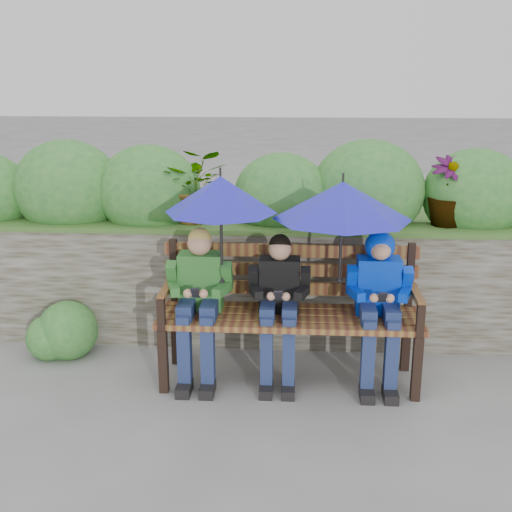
# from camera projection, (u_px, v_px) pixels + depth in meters

# --- Properties ---
(ground) EXTENTS (60.00, 60.00, 0.00)m
(ground) POSITION_uv_depth(u_px,v_px,m) (255.00, 379.00, 4.89)
(ground) COLOR slate
(ground) RESTS_ON ground
(garden_backdrop) EXTENTS (8.00, 2.85, 1.81)m
(garden_backdrop) POSITION_uv_depth(u_px,v_px,m) (253.00, 245.00, 6.26)
(garden_backdrop) COLOR #4B4535
(garden_backdrop) RESTS_ON ground
(park_bench) EXTENTS (1.94, 0.57, 1.02)m
(park_bench) POSITION_uv_depth(u_px,v_px,m) (290.00, 304.00, 4.80)
(park_bench) COLOR black
(park_bench) RESTS_ON ground
(boy_left) EXTENTS (0.48, 0.56, 1.16)m
(boy_left) POSITION_uv_depth(u_px,v_px,m) (199.00, 296.00, 4.74)
(boy_left) COLOR #255E27
(boy_left) RESTS_ON ground
(boy_middle) EXTENTS (0.45, 0.52, 1.12)m
(boy_middle) POSITION_uv_depth(u_px,v_px,m) (279.00, 300.00, 4.71)
(boy_middle) COLOR black
(boy_middle) RESTS_ON ground
(boy_right) EXTENTS (0.47, 0.57, 1.15)m
(boy_right) POSITION_uv_depth(u_px,v_px,m) (379.00, 294.00, 4.65)
(boy_right) COLOR #092EC2
(boy_right) RESTS_ON ground
(umbrella_left) EXTENTS (0.81, 0.81, 0.87)m
(umbrella_left) POSITION_uv_depth(u_px,v_px,m) (221.00, 194.00, 4.53)
(umbrella_left) COLOR #1C1DBF
(umbrella_left) RESTS_ON ground
(umbrella_right) EXTENTS (1.00, 1.00, 0.81)m
(umbrella_right) POSITION_uv_depth(u_px,v_px,m) (342.00, 201.00, 4.53)
(umbrella_right) COLOR #1C1DBF
(umbrella_right) RESTS_ON ground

